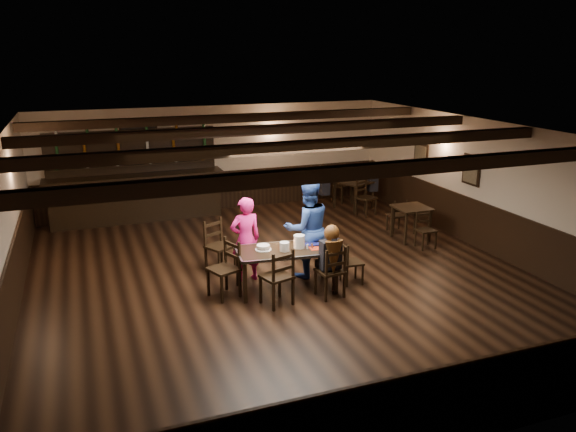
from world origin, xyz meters
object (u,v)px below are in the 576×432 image
object	(u,v)px
chair_near_left	(280,273)
man_blue	(308,228)
bar_counter	(136,191)
dining_table	(286,253)
chair_near_right	(333,268)
woman_pink	(246,239)
cake	(263,248)

from	to	relation	value
chair_near_left	man_blue	xyz separation A→B (m)	(0.92, 1.06, 0.35)
bar_counter	dining_table	bearing A→B (deg)	-69.41
chair_near_right	chair_near_left	bearing A→B (deg)	179.26
chair_near_left	woman_pink	bearing A→B (deg)	99.47
chair_near_left	woman_pink	distance (m)	1.28
dining_table	bar_counter	world-z (taller)	bar_counter
woman_pink	cake	world-z (taller)	woman_pink
chair_near_left	cake	distance (m)	0.72
cake	chair_near_left	bearing A→B (deg)	-85.51
woman_pink	bar_counter	world-z (taller)	bar_counter
chair_near_right	bar_counter	size ratio (longest dim) A/B	0.22
chair_near_left	chair_near_right	xyz separation A→B (m)	(0.94, -0.01, -0.04)
man_blue	cake	bearing A→B (deg)	22.68
chair_near_right	cake	distance (m)	1.24
dining_table	woman_pink	distance (m)	0.85
chair_near_left	bar_counter	distance (m)	6.07
woman_pink	chair_near_left	bearing A→B (deg)	95.15
bar_counter	man_blue	bearing A→B (deg)	-61.83
chair_near_right	bar_counter	bearing A→B (deg)	113.81
dining_table	cake	size ratio (longest dim) A/B	6.36
chair_near_right	bar_counter	world-z (taller)	bar_counter
man_blue	cake	world-z (taller)	man_blue
woman_pink	bar_counter	size ratio (longest dim) A/B	0.37
dining_table	chair_near_left	xyz separation A→B (m)	(-0.33, -0.59, -0.11)
woman_pink	cake	xyz separation A→B (m)	(0.15, -0.56, 0.01)
woman_pink	cake	bearing A→B (deg)	101.05
chair_near_right	man_blue	xyz separation A→B (m)	(-0.02, 1.07, 0.38)
cake	bar_counter	size ratio (longest dim) A/B	0.07
dining_table	chair_near_right	distance (m)	0.87
dining_table	bar_counter	distance (m)	5.62
chair_near_right	man_blue	distance (m)	1.13
dining_table	woman_pink	bearing A→B (deg)	129.37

